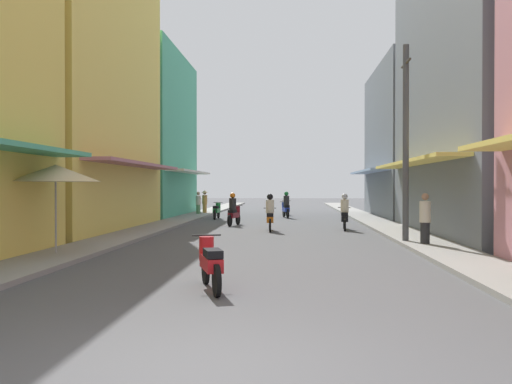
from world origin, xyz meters
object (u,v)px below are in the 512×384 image
at_px(motorbike_white, 285,207).
at_px(pedestrian_crossing, 198,204).
at_px(pedestrian_foreground, 425,220).
at_px(vendor_umbrella, 56,173).
at_px(motorbike_red, 210,262).
at_px(motorbike_green, 217,210).
at_px(motorbike_black, 345,214).
at_px(motorbike_blue, 286,206).
at_px(pedestrian_midway, 205,201).
at_px(utility_pole, 406,142).
at_px(motorbike_orange, 270,214).
at_px(motorbike_maroon, 234,211).

distance_m(motorbike_white, pedestrian_crossing, 5.71).
bearing_deg(pedestrian_foreground, vendor_umbrella, -163.89).
height_order(motorbike_red, motorbike_green, same).
distance_m(motorbike_black, pedestrian_foreground, 6.68).
height_order(motorbike_blue, pedestrian_crossing, motorbike_blue).
bearing_deg(motorbike_white, motorbike_blue, -88.60).
relative_size(motorbike_red, pedestrian_crossing, 1.13).
height_order(pedestrian_midway, pedestrian_foreground, pedestrian_foreground).
bearing_deg(motorbike_blue, utility_pole, -73.99).
relative_size(motorbike_black, pedestrian_midway, 1.12).
distance_m(motorbike_green, utility_pole, 15.37).
relative_size(motorbike_white, pedestrian_crossing, 1.17).
relative_size(motorbike_orange, motorbike_maroon, 1.01).
bearing_deg(motorbike_black, motorbike_blue, 107.00).
xyz_separation_m(motorbike_white, pedestrian_crossing, (-5.62, -1.01, 0.26)).
distance_m(pedestrian_foreground, vendor_umbrella, 10.84).
bearing_deg(vendor_umbrella, motorbike_green, 83.54).
bearing_deg(pedestrian_foreground, motorbike_green, 121.68).
xyz_separation_m(pedestrian_crossing, pedestrian_midway, (0.20, 1.28, 0.15)).
height_order(motorbike_orange, motorbike_red, motorbike_orange).
relative_size(motorbike_red, motorbike_black, 0.96).
bearing_deg(motorbike_maroon, motorbike_green, 107.21).
distance_m(motorbike_black, pedestrian_crossing, 13.66).
bearing_deg(motorbike_red, pedestrian_midway, 99.77).
height_order(motorbike_maroon, vendor_umbrella, vendor_umbrella).
xyz_separation_m(motorbike_white, motorbike_green, (-3.89, -4.56, 0.00)).
xyz_separation_m(motorbike_white, motorbike_maroon, (-2.35, -9.56, 0.20)).
relative_size(motorbike_maroon, vendor_umbrella, 0.73).
bearing_deg(vendor_umbrella, motorbike_blue, 72.01).
bearing_deg(motorbike_white, motorbike_red, -92.30).
xyz_separation_m(motorbike_blue, motorbike_red, (-1.09, -22.09, -0.20)).
distance_m(motorbike_red, motorbike_maroon, 15.77).
bearing_deg(motorbike_green, pedestrian_foreground, -58.32).
bearing_deg(motorbike_red, motorbike_blue, 87.16).
bearing_deg(motorbike_blue, motorbike_red, -92.84).
bearing_deg(pedestrian_crossing, motorbike_black, -52.38).
distance_m(motorbike_blue, pedestrian_crossing, 6.10).
bearing_deg(motorbike_blue, motorbike_maroon, -110.81).
xyz_separation_m(pedestrian_midway, pedestrian_foreground, (9.97, -18.52, -0.08)).
distance_m(vendor_umbrella, utility_pole, 10.71).
distance_m(motorbike_maroon, pedestrian_crossing, 9.16).
bearing_deg(motorbike_maroon, motorbike_blue, 69.19).
height_order(motorbike_red, pedestrian_crossing, pedestrian_crossing).
bearing_deg(motorbike_blue, pedestrian_crossing, 159.07).
xyz_separation_m(pedestrian_crossing, pedestrian_foreground, (10.17, -17.24, 0.07)).
height_order(motorbike_red, motorbike_black, motorbike_black).
relative_size(pedestrian_midway, vendor_umbrella, 0.66).
distance_m(motorbike_black, vendor_umbrella, 12.77).
distance_m(motorbike_blue, pedestrian_foreground, 15.71).
bearing_deg(motorbike_orange, motorbike_blue, 86.69).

